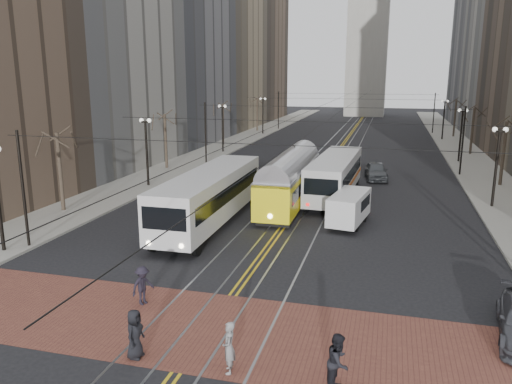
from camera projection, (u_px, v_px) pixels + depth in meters
The scene contains 21 objects.
ground at pixel (239, 287), 22.78m from camera, with size 260.00×260.00×0.00m, color black.
sidewalk_left at pixel (230, 144), 68.85m from camera, with size 5.00×140.00×0.15m, color gray.
sidewalk_right at pixel (463, 153), 61.25m from camera, with size 5.00×140.00×0.15m, color gray.
crosswalk_band at pixel (208, 329), 19.02m from camera, with size 25.00×6.00×0.01m, color brown.
streetcar_rails at pixel (340, 149), 65.07m from camera, with size 4.80×130.00×0.02m, color gray.
centre_lines at pixel (340, 149), 65.07m from camera, with size 0.42×130.00×0.01m, color gold.
building_left_mid at pixel (159, 18), 68.56m from camera, with size 16.00×20.00×34.00m, color slate.
building_left_far at pixel (242, 23), 105.46m from camera, with size 16.00×20.00×40.00m, color brown.
building_right_far at pixel (505, 16), 92.55m from camera, with size 16.00×20.00×40.00m, color slate.
lamp_posts at pixel (324, 144), 49.15m from camera, with size 27.60×57.20×5.60m.
street_trees at pixel (332, 136), 55.26m from camera, with size 31.68×53.28×5.60m.
trolley_wires at pixel (332, 128), 54.65m from camera, with size 25.96×120.00×6.60m.
transit_bus at pixel (210, 198), 31.96m from camera, with size 2.86×13.74×3.44m, color silver.
streetcar at pixel (290, 184), 36.98m from camera, with size 2.45×13.21×3.11m, color yellow.
rear_bus at pixel (335, 177), 39.03m from camera, with size 2.68×12.35×3.22m, color silver.
cargo_van at pixel (349, 209), 31.94m from camera, with size 1.82×4.73×2.09m, color silver.
sedan_grey at pixel (376, 171), 45.97m from camera, with size 1.89×4.70×1.60m, color #3A3E42.
pedestrian_a at pixel (135, 334), 16.90m from camera, with size 0.85×0.55×1.74m, color black.
pedestrian_b at pixel (229, 348), 16.05m from camera, with size 0.64×0.42×1.75m, color gray.
pedestrian_c at pixel (338, 362), 15.15m from camera, with size 0.90×0.70×1.86m, color black.
pedestrian_d at pixel (143, 285), 20.88m from camera, with size 1.08×0.62×1.67m, color black.
Camera 1 is at (6.26, -20.24, 9.45)m, focal length 35.00 mm.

